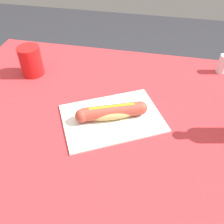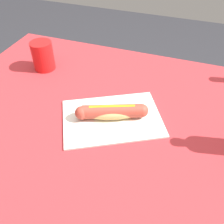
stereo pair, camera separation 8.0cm
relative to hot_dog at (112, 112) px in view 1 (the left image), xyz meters
The scene contains 5 objects.
dining_table 0.17m from the hot_dog, 131.00° to the right, with size 1.18×1.00×0.78m.
paper_wrapper 0.03m from the hot_dog, 90.00° to the left, with size 0.32×0.22×0.01m, color silver.
hot_dog is the anchor object (origin of this frame).
drinking_cup 0.42m from the hot_dog, 151.86° to the left, with size 0.09×0.09×0.12m, color red.
salt_shaker 0.53m from the hot_dog, 43.68° to the left, with size 0.04×0.04×0.08m, color silver.
Camera 1 is at (0.15, -0.54, 1.35)m, focal length 39.68 mm.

